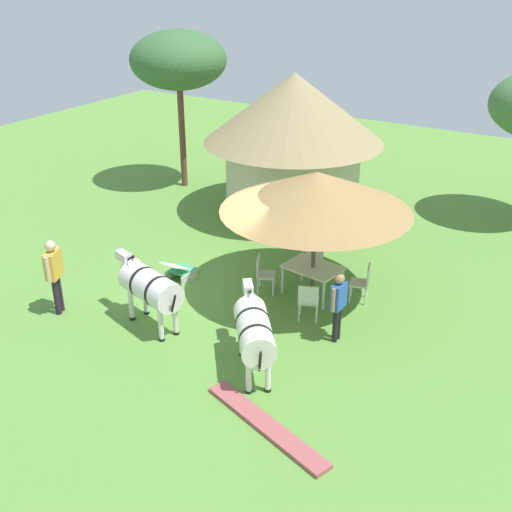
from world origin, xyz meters
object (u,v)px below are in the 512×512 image
Objects in this scene: patio_chair_near_hut at (308,300)px; acacia_tree_right_background at (178,60)px; patio_chair_east_end at (363,281)px; patio_dining_table at (313,270)px; patio_chair_near_lawn at (315,253)px; zebra_nearest_camera at (149,286)px; standing_watcher at (54,270)px; patio_chair_west_end at (263,272)px; striped_lounge_chair at (179,270)px; guest_beside_umbrella at (338,301)px; thatched_hut at (293,136)px; shade_umbrella at (316,191)px; zebra_by_umbrella at (254,330)px.

acacia_tree_right_background is at bearing 121.15° from patio_chair_near_hut.
patio_chair_east_end is 0.17× the size of acacia_tree_right_background.
patio_chair_near_lawn is at bearing 114.25° from patio_dining_table.
patio_dining_table is 0.66× the size of zebra_nearest_camera.
patio_chair_east_end is 0.51× the size of standing_watcher.
patio_dining_table is 1.55× the size of patio_chair_west_end.
striped_lounge_chair is (-4.26, -1.38, -0.27)m from patio_chair_east_end.
acacia_tree_right_background reaches higher than patio_chair_east_end.
guest_beside_umbrella is at bearing 88.12° from standing_watcher.
guest_beside_umbrella is at bearing -3.86° from striped_lounge_chair.
patio_chair_near_hut is at bearing 43.97° from patio_chair_west_end.
thatched_hut is 5.94× the size of patio_chair_west_end.
guest_beside_umbrella reaches higher than patio_dining_table.
patio_chair_west_end is (-2.19, -0.83, 0.00)m from patio_chair_east_end.
patio_dining_table is 0.27× the size of acacia_tree_right_background.
shade_umbrella is at bearing 0.00° from patio_dining_table.
thatched_hut is 2.83× the size of zebra_by_umbrella.
patio_dining_table is 0.90× the size of guest_beside_umbrella.
patio_chair_east_end is 0.43× the size of zebra_nearest_camera.
shade_umbrella is 4.78× the size of patio_chair_west_end.
thatched_hut reaches higher than patio_chair_east_end.
zebra_nearest_camera reaches higher than patio_chair_near_hut.
patio_chair_near_lawn is (-1.61, 0.73, 0.00)m from patio_chair_east_end.
standing_watcher is (-3.99, -4.75, 0.54)m from patio_chair_near_lawn.
thatched_hut is 5.25m from shade_umbrella.
patio_chair_near_lawn is at bearing -7.88° from zebra_nearest_camera.
acacia_tree_right_background is at bearing 127.98° from striped_lounge_chair.
patio_chair_east_end is 0.48× the size of zebra_by_umbrella.
zebra_by_umbrella is (0.40, -3.28, -1.66)m from shade_umbrella.
patio_chair_near_hut is (-0.68, -1.43, 0.00)m from patio_chair_east_end.
zebra_by_umbrella is at bearing -66.49° from thatched_hut.
zebra_nearest_camera is 1.12× the size of zebra_by_umbrella.
patio_dining_table is 1.18m from patio_chair_near_lawn.
patio_chair_near_lawn is at bearing 90.94° from patio_chair_near_hut.
patio_chair_near_lawn is 1.66m from patio_chair_west_end.
striped_lounge_chair is at bearing 156.77° from patio_chair_near_hut.
patio_chair_west_end is 0.51× the size of standing_watcher.
patio_chair_near_lawn is 0.17× the size of acacia_tree_right_background.
patio_chair_near_lawn and patio_chair_near_hut have the same top height.
guest_beside_umbrella is 3.96m from zebra_nearest_camera.
guest_beside_umbrella is 11.05m from acacia_tree_right_background.
zebra_nearest_camera reaches higher than patio_chair_east_end.
thatched_hut is at bearing 176.45° from patio_chair_west_end.
patio_chair_near_lawn is 0.43× the size of zebra_nearest_camera.
zebra_nearest_camera is at bearing -66.32° from striped_lounge_chair.
thatched_hut is at bearing 99.33° from patio_chair_near_hut.
patio_chair_near_lawn is 0.51× the size of standing_watcher.
patio_chair_east_end is 10.15m from acacia_tree_right_background.
shade_umbrella is at bearing 19.93° from striped_lounge_chair.
shade_umbrella is at bearing 90.00° from patio_chair_near_lawn.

